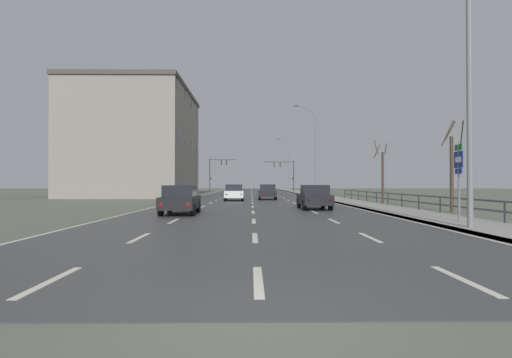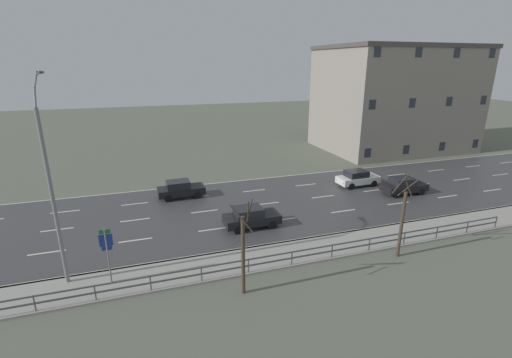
{
  "view_description": "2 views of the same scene",
  "coord_description": "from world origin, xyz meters",
  "px_view_note": "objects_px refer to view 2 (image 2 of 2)",
  "views": [
    {
      "loc": [
        -0.12,
        -4.83,
        1.67
      ],
      "look_at": [
        0.8,
        68.34,
        2.47
      ],
      "focal_mm": 28.23,
      "sensor_mm": 36.0,
      "label": 1
    },
    {
      "loc": [
        27.04,
        13.69,
        11.54
      ],
      "look_at": [
        0.0,
        22.63,
        2.35
      ],
      "focal_mm": 25.24,
      "sensor_mm": 36.0,
      "label": 2
    }
  ],
  "objects_px": {
    "car_far_right": "(358,178)",
    "car_distant": "(404,186)",
    "car_far_left": "(181,189)",
    "car_near_right": "(251,217)",
    "brick_building": "(394,98)",
    "street_lamp_foreground": "(52,189)",
    "highway_sign": "(107,249)"
  },
  "relations": [
    {
      "from": "highway_sign",
      "to": "car_far_right",
      "type": "distance_m",
      "value": 24.44
    },
    {
      "from": "highway_sign",
      "to": "car_far_right",
      "type": "bearing_deg",
      "value": 114.52
    },
    {
      "from": "car_far_right",
      "to": "brick_building",
      "type": "bearing_deg",
      "value": 132.12
    },
    {
      "from": "car_near_right",
      "to": "street_lamp_foreground",
      "type": "bearing_deg",
      "value": -73.83
    },
    {
      "from": "car_distant",
      "to": "brick_building",
      "type": "bearing_deg",
      "value": 147.32
    },
    {
      "from": "car_distant",
      "to": "car_far_left",
      "type": "bearing_deg",
      "value": -104.16
    },
    {
      "from": "highway_sign",
      "to": "car_distant",
      "type": "height_order",
      "value": "highway_sign"
    },
    {
      "from": "car_near_right",
      "to": "highway_sign",
      "type": "bearing_deg",
      "value": -65.24
    },
    {
      "from": "car_far_right",
      "to": "car_distant",
      "type": "height_order",
      "value": "same"
    },
    {
      "from": "street_lamp_foreground",
      "to": "car_far_right",
      "type": "xyz_separation_m",
      "value": [
        -9.19,
        24.48,
        -4.68
      ]
    },
    {
      "from": "car_near_right",
      "to": "car_far_left",
      "type": "relative_size",
      "value": 0.99
    },
    {
      "from": "car_far_left",
      "to": "brick_building",
      "type": "relative_size",
      "value": 0.21
    },
    {
      "from": "car_near_right",
      "to": "brick_building",
      "type": "bearing_deg",
      "value": 124.79
    },
    {
      "from": "car_near_right",
      "to": "car_far_right",
      "type": "distance_m",
      "value": 13.98
    },
    {
      "from": "street_lamp_foreground",
      "to": "car_distant",
      "type": "relative_size",
      "value": 2.7
    },
    {
      "from": "car_near_right",
      "to": "car_far_left",
      "type": "distance_m",
      "value": 8.88
    },
    {
      "from": "street_lamp_foreground",
      "to": "car_near_right",
      "type": "relative_size",
      "value": 2.72
    },
    {
      "from": "highway_sign",
      "to": "car_far_left",
      "type": "relative_size",
      "value": 0.8
    },
    {
      "from": "car_distant",
      "to": "brick_building",
      "type": "distance_m",
      "value": 20.88
    },
    {
      "from": "car_far_left",
      "to": "car_distant",
      "type": "bearing_deg",
      "value": 72.98
    },
    {
      "from": "brick_building",
      "to": "street_lamp_foreground",
      "type": "bearing_deg",
      "value": -59.75
    },
    {
      "from": "car_near_right",
      "to": "car_far_left",
      "type": "bearing_deg",
      "value": -152.66
    },
    {
      "from": "car_far_left",
      "to": "brick_building",
      "type": "bearing_deg",
      "value": 108.29
    },
    {
      "from": "highway_sign",
      "to": "car_far_left",
      "type": "xyz_separation_m",
      "value": [
        -12.3,
        5.28,
        -1.31
      ]
    },
    {
      "from": "car_far_left",
      "to": "car_distant",
      "type": "height_order",
      "value": "same"
    },
    {
      "from": "street_lamp_foreground",
      "to": "car_far_left",
      "type": "xyz_separation_m",
      "value": [
        -11.36,
        7.56,
        -4.68
      ]
    },
    {
      "from": "highway_sign",
      "to": "brick_building",
      "type": "xyz_separation_m",
      "value": [
        -23.34,
        36.13,
        4.8
      ]
    },
    {
      "from": "street_lamp_foreground",
      "to": "car_near_right",
      "type": "xyz_separation_m",
      "value": [
        -3.51,
        11.71,
        -4.68
      ]
    },
    {
      "from": "brick_building",
      "to": "car_far_left",
      "type": "bearing_deg",
      "value": -70.31
    },
    {
      "from": "street_lamp_foreground",
      "to": "car_near_right",
      "type": "bearing_deg",
      "value": 106.67
    },
    {
      "from": "car_far_right",
      "to": "car_distant",
      "type": "distance_m",
      "value": 4.29
    },
    {
      "from": "car_far_left",
      "to": "car_near_right",
      "type": "bearing_deg",
      "value": 26.43
    }
  ]
}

